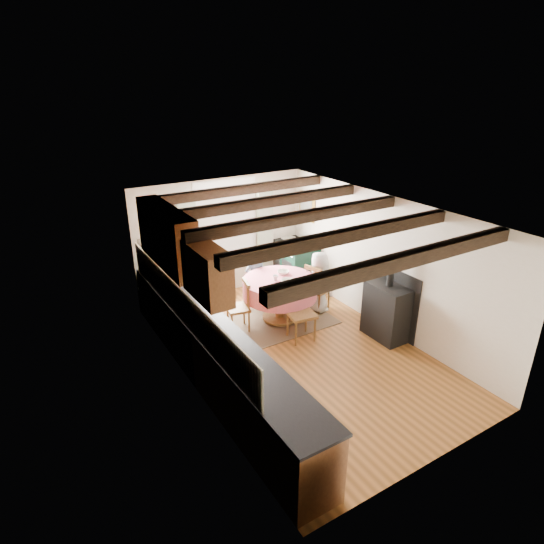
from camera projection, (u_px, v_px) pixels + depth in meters
floor at (297, 352)px, 7.50m from camera, size 3.60×5.50×0.00m
ceiling at (301, 211)px, 6.55m from camera, size 3.60×5.50×0.00m
wall_back at (222, 237)px, 9.19m from camera, size 3.60×0.00×2.40m
wall_front at (444, 379)px, 4.86m from camera, size 3.60×0.00×2.40m
wall_left at (189, 315)px, 6.16m from camera, size 0.00×5.50×2.40m
wall_right at (384, 264)px, 7.89m from camera, size 0.00×5.50×2.40m
beam_a at (404, 260)px, 5.02m from camera, size 3.60×0.16×0.16m
beam_b at (345, 236)px, 5.80m from camera, size 3.60×0.16×0.16m
beam_c at (301, 217)px, 6.59m from camera, size 3.60×0.16×0.16m
beam_d at (266, 202)px, 7.38m from camera, size 3.60×0.16×0.16m
beam_e at (237, 190)px, 8.16m from camera, size 3.60×0.16×0.16m
splash_left at (183, 306)px, 6.41m from camera, size 0.02×4.50×0.55m
splash_back at (175, 246)px, 8.69m from camera, size 1.40×0.02×0.55m
base_cabinet_left at (213, 356)px, 6.61m from camera, size 0.60×5.30×0.88m
base_cabinet_back at (181, 288)px, 8.75m from camera, size 1.30×0.60×0.88m
worktop_left at (212, 328)px, 6.44m from camera, size 0.64×5.30×0.04m
worktop_back at (179, 267)px, 8.55m from camera, size 1.30×0.64×0.04m
wall_cabinet_glass at (167, 237)px, 6.89m from camera, size 0.34×1.80×0.90m
wall_cabinet_solid at (207, 273)px, 5.74m from camera, size 0.34×0.90×0.70m
window_frame at (226, 218)px, 9.07m from camera, size 1.34×0.03×1.54m
window_pane at (226, 218)px, 9.07m from camera, size 1.20×0.01×1.40m
curtain_left at (189, 250)px, 8.79m from camera, size 0.35×0.10×2.10m
curtain_right at (265, 236)px, 9.60m from camera, size 0.35×0.10×2.10m
curtain_rod at (227, 189)px, 8.76m from camera, size 2.00×0.03×0.03m
wall_picture at (307, 206)px, 9.48m from camera, size 0.04×0.50×0.60m
wall_plate at (267, 207)px, 9.47m from camera, size 0.30×0.02×0.30m
rug at (280, 319)px, 8.52m from camera, size 1.83×1.43×0.01m
dining_table at (280, 300)px, 8.36m from camera, size 1.36×1.36×0.82m
chair_near at (302, 312)px, 7.69m from camera, size 0.50×0.52×1.03m
chair_left at (238, 306)px, 8.00m from camera, size 0.49×0.48×0.93m
chair_right at (318, 287)px, 8.71m from camera, size 0.52×0.51×0.95m
aga_range at (294, 263)px, 9.81m from camera, size 0.68×1.05×0.97m
cast_iron_stove at (388, 297)px, 7.66m from camera, size 0.46×0.76×1.52m
child_far at (255, 278)px, 8.89m from camera, size 0.46×0.35×1.12m
child_right at (319, 282)px, 8.63m from camera, size 0.44×0.62×1.20m
bowl_a at (287, 281)px, 8.07m from camera, size 0.32×0.32×0.06m
bowl_b at (283, 272)px, 8.41m from camera, size 0.23×0.23×0.07m
cup at (275, 278)px, 8.16m from camera, size 0.11×0.11×0.09m
canister_tall at (165, 260)px, 8.44m from camera, size 0.15×0.15×0.26m
canister_wide at (185, 258)px, 8.59m from camera, size 0.20×0.20×0.22m
canister_slim at (193, 258)px, 8.56m from camera, size 0.10×0.10×0.27m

